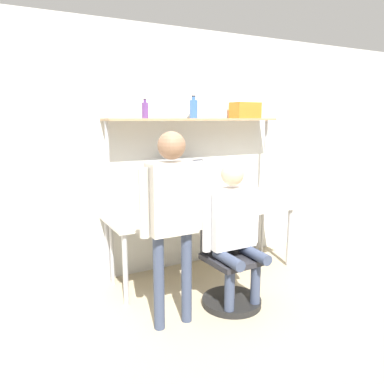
{
  "coord_description": "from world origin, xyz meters",
  "views": [
    {
      "loc": [
        -2.0,
        -3.1,
        1.74
      ],
      "look_at": [
        -0.45,
        -0.2,
        1.08
      ],
      "focal_mm": 35.0,
      "sensor_mm": 36.0,
      "label": 1
    }
  ],
  "objects_px": {
    "cell_phone": "(219,211)",
    "storage_box": "(245,110)",
    "laptop": "(198,209)",
    "person_seated": "(234,223)",
    "person_standing": "(172,206)",
    "bottle_blue": "(194,109)",
    "monitor": "(177,181)",
    "office_chair": "(229,274)",
    "bottle_purple": "(145,110)"
  },
  "relations": [
    {
      "from": "cell_phone",
      "to": "storage_box",
      "type": "distance_m",
      "value": 1.26
    },
    {
      "from": "office_chair",
      "to": "bottle_purple",
      "type": "xyz_separation_m",
      "value": [
        -0.45,
        0.91,
        1.53
      ]
    },
    {
      "from": "storage_box",
      "to": "person_standing",
      "type": "bearing_deg",
      "value": -144.74
    },
    {
      "from": "person_standing",
      "to": "bottle_blue",
      "type": "bearing_deg",
      "value": 53.71
    },
    {
      "from": "laptop",
      "to": "office_chair",
      "type": "xyz_separation_m",
      "value": [
        0.02,
        -0.58,
        -0.51
      ]
    },
    {
      "from": "cell_phone",
      "to": "person_standing",
      "type": "relative_size",
      "value": 0.09
    },
    {
      "from": "monitor",
      "to": "cell_phone",
      "type": "relative_size",
      "value": 4.33
    },
    {
      "from": "monitor",
      "to": "person_seated",
      "type": "xyz_separation_m",
      "value": [
        0.09,
        -0.99,
        -0.25
      ]
    },
    {
      "from": "monitor",
      "to": "cell_phone",
      "type": "distance_m",
      "value": 0.57
    },
    {
      "from": "monitor",
      "to": "bottle_blue",
      "type": "relative_size",
      "value": 2.68
    },
    {
      "from": "monitor",
      "to": "person_seated",
      "type": "distance_m",
      "value": 1.02
    },
    {
      "from": "cell_phone",
      "to": "person_standing",
      "type": "distance_m",
      "value": 1.16
    },
    {
      "from": "cell_phone",
      "to": "person_standing",
      "type": "height_order",
      "value": "person_standing"
    },
    {
      "from": "laptop",
      "to": "storage_box",
      "type": "distance_m",
      "value": 1.35
    },
    {
      "from": "bottle_blue",
      "to": "bottle_purple",
      "type": "distance_m",
      "value": 0.56
    },
    {
      "from": "laptop",
      "to": "person_seated",
      "type": "xyz_separation_m",
      "value": [
        0.02,
        -0.63,
        0.01
      ]
    },
    {
      "from": "laptop",
      "to": "bottle_blue",
      "type": "distance_m",
      "value": 1.1
    },
    {
      "from": "monitor",
      "to": "bottle_blue",
      "type": "xyz_separation_m",
      "value": [
        0.19,
        -0.03,
        0.79
      ]
    },
    {
      "from": "office_chair",
      "to": "bottle_blue",
      "type": "xyz_separation_m",
      "value": [
        0.11,
        0.91,
        1.55
      ]
    },
    {
      "from": "office_chair",
      "to": "person_seated",
      "type": "distance_m",
      "value": 0.51
    },
    {
      "from": "monitor",
      "to": "bottle_blue",
      "type": "distance_m",
      "value": 0.81
    },
    {
      "from": "person_standing",
      "to": "bottle_blue",
      "type": "xyz_separation_m",
      "value": [
        0.74,
        1.01,
        0.79
      ]
    },
    {
      "from": "cell_phone",
      "to": "person_standing",
      "type": "bearing_deg",
      "value": -141.92
    },
    {
      "from": "laptop",
      "to": "monitor",
      "type": "bearing_deg",
      "value": 100.65
    },
    {
      "from": "office_chair",
      "to": "person_standing",
      "type": "relative_size",
      "value": 0.57
    },
    {
      "from": "person_seated",
      "to": "laptop",
      "type": "bearing_deg",
      "value": 91.71
    },
    {
      "from": "office_chair",
      "to": "person_standing",
      "type": "height_order",
      "value": "person_standing"
    },
    {
      "from": "office_chair",
      "to": "person_seated",
      "type": "xyz_separation_m",
      "value": [
        0.0,
        -0.05,
        0.51
      ]
    },
    {
      "from": "cell_phone",
      "to": "laptop",
      "type": "bearing_deg",
      "value": -177.75
    },
    {
      "from": "person_seated",
      "to": "bottle_purple",
      "type": "bearing_deg",
      "value": 115.38
    },
    {
      "from": "cell_phone",
      "to": "office_chair",
      "type": "bearing_deg",
      "value": -112.63
    },
    {
      "from": "monitor",
      "to": "laptop",
      "type": "height_order",
      "value": "monitor"
    },
    {
      "from": "cell_phone",
      "to": "storage_box",
      "type": "relative_size",
      "value": 0.47
    },
    {
      "from": "office_chair",
      "to": "bottle_blue",
      "type": "height_order",
      "value": "bottle_blue"
    },
    {
      "from": "laptop",
      "to": "person_seated",
      "type": "bearing_deg",
      "value": -88.29
    },
    {
      "from": "bottle_blue",
      "to": "storage_box",
      "type": "bearing_deg",
      "value": 0.0
    },
    {
      "from": "bottle_blue",
      "to": "cell_phone",
      "type": "bearing_deg",
      "value": -66.57
    },
    {
      "from": "person_seated",
      "to": "person_standing",
      "type": "xyz_separation_m",
      "value": [
        -0.64,
        -0.05,
        0.24
      ]
    },
    {
      "from": "laptop",
      "to": "bottle_purple",
      "type": "height_order",
      "value": "bottle_purple"
    },
    {
      "from": "monitor",
      "to": "laptop",
      "type": "bearing_deg",
      "value": -79.35
    },
    {
      "from": "cell_phone",
      "to": "storage_box",
      "type": "bearing_deg",
      "value": 30.29
    },
    {
      "from": "storage_box",
      "to": "cell_phone",
      "type": "bearing_deg",
      "value": -149.71
    },
    {
      "from": "laptop",
      "to": "person_standing",
      "type": "xyz_separation_m",
      "value": [
        -0.62,
        -0.68,
        0.25
      ]
    },
    {
      "from": "monitor",
      "to": "bottle_blue",
      "type": "bearing_deg",
      "value": -8.2
    },
    {
      "from": "person_seated",
      "to": "storage_box",
      "type": "xyz_separation_m",
      "value": [
        0.79,
        0.96,
        1.03
      ]
    },
    {
      "from": "laptop",
      "to": "bottle_blue",
      "type": "height_order",
      "value": "bottle_blue"
    },
    {
      "from": "bottle_blue",
      "to": "bottle_purple",
      "type": "height_order",
      "value": "bottle_blue"
    },
    {
      "from": "monitor",
      "to": "person_standing",
      "type": "distance_m",
      "value": 1.18
    },
    {
      "from": "monitor",
      "to": "storage_box",
      "type": "bearing_deg",
      "value": -1.81
    },
    {
      "from": "laptop",
      "to": "cell_phone",
      "type": "xyz_separation_m",
      "value": [
        0.26,
        0.01,
        -0.06
      ]
    }
  ]
}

